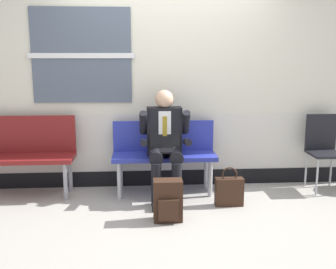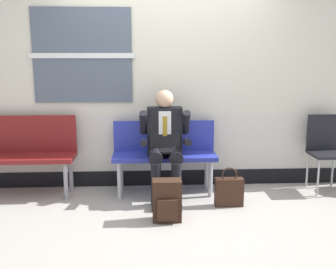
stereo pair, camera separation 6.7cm
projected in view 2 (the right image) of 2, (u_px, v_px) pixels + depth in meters
ground_plane at (172, 207)px, 4.29m from camera, size 18.00×18.00×0.00m
station_wall at (167, 65)px, 4.77m from camera, size 5.27×0.16×3.02m
bench_with_person at (164, 150)px, 4.69m from camera, size 1.20×0.42×0.84m
bench_empty at (22, 149)px, 4.61m from camera, size 1.24×0.42×0.92m
person_seated at (165, 142)px, 4.47m from camera, size 0.57×0.70×1.23m
backpack at (167, 201)px, 3.90m from camera, size 0.28×0.21×0.42m
handbag at (229, 191)px, 4.29m from camera, size 0.30×0.11×0.43m
folding_chair at (325, 145)px, 4.76m from camera, size 0.38×0.38×0.91m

